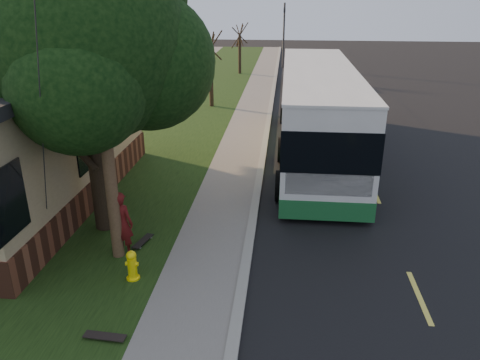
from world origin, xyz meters
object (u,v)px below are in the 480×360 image
object	(u,v)px
leafy_tree	(88,44)
bare_tree_near	(211,70)
transit_bus	(317,110)
distant_car	(302,74)
utility_pole	(99,77)
dumpster	(18,184)
fire_hydrant	(132,265)
skateboard_main	(143,241)
traffic_signal	(284,31)
skateboard_spare	(105,336)
skateboarder	(122,223)
bare_tree_far	(240,49)

from	to	relation	value
leafy_tree	bare_tree_near	size ratio (longest dim) A/B	1.81
transit_bus	distant_car	world-z (taller)	transit_bus
utility_pole	transit_bus	size ratio (longest dim) A/B	0.68
dumpster	bare_tree_near	bearing A→B (deg)	74.10
fire_hydrant	bare_tree_near	world-z (taller)	bare_tree_near
leafy_tree	fire_hydrant	bearing A→B (deg)	-59.33
skateboard_main	fire_hydrant	bearing A→B (deg)	-81.32
leafy_tree	transit_bus	size ratio (longest dim) A/B	0.59
traffic_signal	skateboard_spare	bearing A→B (deg)	-94.77
dumpster	skateboarder	bearing A→B (deg)	-32.20
skateboard_main	skateboard_spare	distance (m)	3.75
bare_tree_near	skateboard_main	distance (m)	16.48
bare_tree_near	leafy_tree	bearing A→B (deg)	-92.50
bare_tree_near	dumpster	xyz separation A→B (m)	(-4.03, -14.13, -1.45)
fire_hydrant	transit_bus	bearing A→B (deg)	64.23
traffic_signal	distant_car	world-z (taller)	traffic_signal
bare_tree_near	skateboard_main	bearing A→B (deg)	-87.73
bare_tree_far	dumpster	xyz separation A→B (m)	(-4.53, -26.13, -1.31)
bare_tree_far	transit_bus	bearing A→B (deg)	-75.69
skateboard_main	skateboard_spare	xyz separation A→B (m)	(0.34, -3.74, 0.00)
skateboarder	skateboard_main	distance (m)	1.01
utility_pole	leafy_tree	world-z (taller)	utility_pole
leafy_tree	traffic_signal	size ratio (longest dim) A/B	1.42
traffic_signal	leafy_tree	bearing A→B (deg)	-98.47
skateboarder	skateboard_spare	distance (m)	3.38
bare_tree_far	dumpster	distance (m)	26.55
skateboard_main	transit_bus	bearing A→B (deg)	58.57
bare_tree_near	bare_tree_far	size ratio (longest dim) A/B	1.07
bare_tree_near	skateboard_main	world-z (taller)	bare_tree_near
skateboard_main	dumpster	bearing A→B (deg)	154.66
bare_tree_far	skateboard_spare	size ratio (longest dim) A/B	4.72
utility_pole	skateboard_main	distance (m)	4.57
transit_bus	skateboard_main	xyz separation A→B (m)	(-5.00, -8.18, -1.78)
dumpster	fire_hydrant	bearing A→B (deg)	-38.14
dumpster	skateboard_spare	bearing A→B (deg)	-49.88
utility_pole	distant_car	bearing A→B (deg)	77.91
skateboarder	distant_car	size ratio (longest dim) A/B	0.36
traffic_signal	skateboard_main	size ratio (longest dim) A/B	6.34
leafy_tree	transit_bus	world-z (taller)	leafy_tree
skateboard_main	distant_car	size ratio (longest dim) A/B	0.18
bare_tree_near	transit_bus	bearing A→B (deg)	-55.35
traffic_signal	distant_car	distance (m)	8.85
skateboard_main	distant_car	bearing A→B (deg)	78.62
leafy_tree	bare_tree_near	distance (m)	15.66
utility_pole	leafy_tree	distance (m)	1.94
leafy_tree	bare_tree_far	xyz separation A→B (m)	(1.17, 27.35, -3.16)
skateboarder	dumpster	bearing A→B (deg)	-20.21
traffic_signal	skateboard_spare	world-z (taller)	traffic_signal
leafy_tree	skateboarder	xyz separation A→B (m)	(0.98, -1.51, -4.24)
utility_pole	leafy_tree	size ratio (longest dim) A/B	1.16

